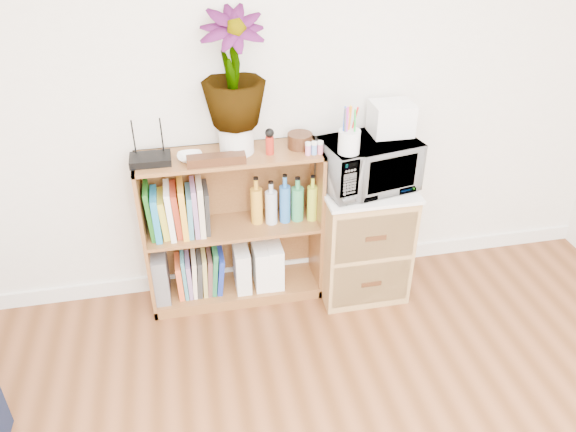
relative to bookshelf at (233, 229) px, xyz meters
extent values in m
cube|color=white|center=(0.35, 0.14, -0.42)|extent=(4.00, 0.02, 0.10)
cube|color=brown|center=(0.00, 0.00, 0.00)|extent=(1.00, 0.30, 0.95)
cube|color=#9E7542|center=(0.75, -0.08, -0.12)|extent=(0.50, 0.45, 0.70)
imported|color=silver|center=(0.75, -0.08, 0.38)|extent=(0.56, 0.43, 0.28)
cylinder|color=white|center=(0.59, -0.20, 0.58)|extent=(0.11, 0.11, 0.12)
cube|color=white|center=(0.89, -0.01, 0.61)|extent=(0.22, 0.18, 0.17)
cube|color=black|center=(-0.40, -0.02, 0.49)|extent=(0.21, 0.14, 0.04)
imported|color=white|center=(-0.20, -0.03, 0.49)|extent=(0.13, 0.13, 0.03)
cylinder|color=silver|center=(0.05, 0.02, 0.55)|extent=(0.18, 0.18, 0.15)
imported|color=#40752F|center=(0.05, 0.02, 0.92)|extent=(0.32, 0.32, 0.58)
cube|color=#341F0E|center=(-0.07, -0.10, 0.50)|extent=(0.30, 0.07, 0.05)
cylinder|color=#A51F14|center=(0.21, -0.04, 0.52)|extent=(0.04, 0.04, 0.10)
cylinder|color=#351B0E|center=(0.39, 0.01, 0.51)|extent=(0.13, 0.13, 0.08)
cube|color=pink|center=(0.44, -0.09, 0.51)|extent=(0.12, 0.04, 0.06)
cube|color=slate|center=(-0.44, 0.00, -0.25)|extent=(0.09, 0.24, 0.30)
cube|color=silver|center=(0.03, -0.01, -0.27)|extent=(0.09, 0.22, 0.27)
cube|color=white|center=(0.15, -0.01, -0.27)|extent=(0.09, 0.22, 0.27)
cube|color=white|center=(0.23, -0.01, -0.27)|extent=(0.09, 0.22, 0.28)
cube|color=#1C6A1C|center=(-0.45, 0.00, 0.17)|extent=(0.04, 0.20, 0.30)
cube|color=#1D77AF|center=(-0.41, 0.00, 0.16)|extent=(0.04, 0.20, 0.26)
cube|color=gold|center=(-0.38, 0.00, 0.14)|extent=(0.05, 0.20, 0.24)
cube|color=white|center=(-0.34, 0.00, 0.17)|extent=(0.04, 0.20, 0.29)
cube|color=#9E301B|center=(-0.31, 0.00, 0.16)|extent=(0.05, 0.20, 0.27)
cube|color=gold|center=(-0.27, 0.00, 0.18)|extent=(0.04, 0.20, 0.31)
cube|color=teal|center=(-0.24, 0.00, 0.15)|extent=(0.04, 0.20, 0.26)
cube|color=#92689D|center=(-0.20, 0.00, 0.17)|extent=(0.03, 0.20, 0.29)
cube|color=beige|center=(-0.17, 0.00, 0.18)|extent=(0.03, 0.20, 0.31)
cube|color=black|center=(-0.14, 0.00, 0.15)|extent=(0.03, 0.20, 0.26)
cylinder|color=gold|center=(0.14, 0.00, 0.16)|extent=(0.07, 0.07, 0.28)
cylinder|color=silver|center=(0.22, 0.00, 0.15)|extent=(0.07, 0.07, 0.26)
cylinder|color=blue|center=(0.30, 0.00, 0.17)|extent=(0.06, 0.06, 0.29)
cylinder|color=#369559|center=(0.37, 0.00, 0.16)|extent=(0.07, 0.07, 0.26)
cylinder|color=#B0C62E|center=(0.46, 0.00, 0.16)|extent=(0.06, 0.06, 0.27)
cylinder|color=#A8B0BB|center=(0.53, 0.00, 0.18)|extent=(0.06, 0.06, 0.31)
cube|color=#F05B2A|center=(-0.33, 0.00, -0.29)|extent=(0.04, 0.19, 0.23)
cube|color=teal|center=(-0.31, 0.00, -0.27)|extent=(0.03, 0.19, 0.27)
cube|color=#866598|center=(-0.28, 0.00, -0.29)|extent=(0.03, 0.19, 0.23)
cube|color=#FFE5C6|center=(-0.25, 0.00, -0.28)|extent=(0.04, 0.19, 0.25)
cube|color=#2B2B2B|center=(-0.22, 0.00, -0.28)|extent=(0.05, 0.19, 0.25)
cube|color=tan|center=(-0.19, 0.00, -0.27)|extent=(0.03, 0.19, 0.26)
cube|color=brown|center=(-0.16, 0.00, -0.28)|extent=(0.04, 0.19, 0.25)
cube|color=#1B6539|center=(-0.13, 0.00, -0.26)|extent=(0.06, 0.19, 0.29)
cube|color=navy|center=(-0.10, 0.00, -0.28)|extent=(0.06, 0.19, 0.24)
camera|label=1|loc=(-0.23, -2.68, 1.78)|focal=35.00mm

